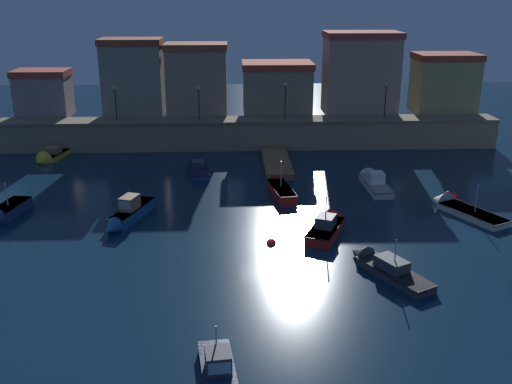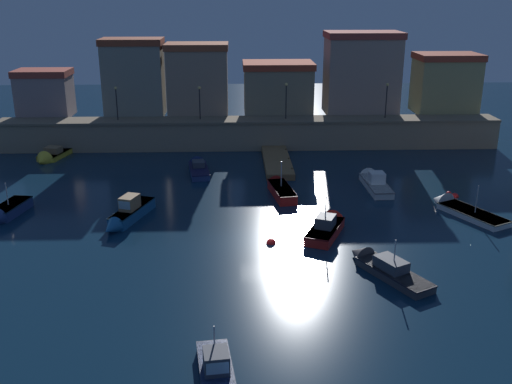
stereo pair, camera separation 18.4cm
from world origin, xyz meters
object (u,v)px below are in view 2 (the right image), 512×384
(mooring_buoy_2, at_px, (271,243))
(moored_boat_7, at_px, (373,181))
(quay_lamp_0, at_px, (116,98))
(moored_boat_12, at_px, (381,266))
(moored_boat_3, at_px, (50,156))
(moored_boat_2, at_px, (458,208))
(mooring_buoy_1, at_px, (449,194))
(moored_boat_4, at_px, (218,379))
(moored_boat_0, at_px, (6,212))
(quay_lamp_2, at_px, (286,95))
(mooring_buoy_0, at_px, (455,197))
(moored_boat_1, at_px, (128,214))
(moored_boat_9, at_px, (280,188))
(moored_boat_6, at_px, (328,225))
(quay_lamp_1, at_px, (200,97))
(quay_lamp_3, at_px, (387,95))
(moored_boat_10, at_px, (198,167))

(mooring_buoy_2, bearing_deg, moored_boat_7, 51.41)
(quay_lamp_0, distance_m, moored_boat_12, 37.17)
(moored_boat_3, bearing_deg, moored_boat_12, 60.47)
(moored_boat_2, bearing_deg, mooring_buoy_1, -36.80)
(quay_lamp_0, height_order, moored_boat_4, quay_lamp_0)
(moored_boat_2, relative_size, moored_boat_12, 1.06)
(moored_boat_0, relative_size, moored_boat_4, 0.97)
(moored_boat_3, bearing_deg, quay_lamp_2, 113.25)
(moored_boat_2, xyz_separation_m, moored_boat_12, (-8.40, -9.93, 0.10))
(moored_boat_12, distance_m, mooring_buoy_0, 16.27)
(quay_lamp_0, height_order, moored_boat_0, quay_lamp_0)
(moored_boat_4, height_order, moored_boat_7, moored_boat_4)
(moored_boat_1, bearing_deg, mooring_buoy_2, 85.93)
(quay_lamp_2, relative_size, moored_boat_9, 0.61)
(moored_boat_9, bearing_deg, moored_boat_3, 54.89)
(quay_lamp_2, bearing_deg, moored_boat_1, -122.52)
(moored_boat_12, height_order, mooring_buoy_1, moored_boat_12)
(moored_boat_6, height_order, mooring_buoy_0, moored_boat_6)
(quay_lamp_0, relative_size, moored_boat_0, 0.71)
(quay_lamp_2, relative_size, moored_boat_12, 0.58)
(moored_boat_6, height_order, mooring_buoy_1, moored_boat_6)
(moored_boat_3, relative_size, moored_boat_4, 1.03)
(moored_boat_4, bearing_deg, mooring_buoy_1, 135.55)
(moored_boat_3, bearing_deg, moored_boat_0, 18.40)
(moored_boat_4, xyz_separation_m, moored_boat_6, (7.45, 17.11, 0.06))
(quay_lamp_1, distance_m, quay_lamp_2, 9.18)
(moored_boat_0, bearing_deg, quay_lamp_3, 131.79)
(moored_boat_4, relative_size, mooring_buoy_0, 7.98)
(moored_boat_9, bearing_deg, mooring_buoy_2, 163.74)
(mooring_buoy_2, bearing_deg, moored_boat_4, -102.06)
(quay_lamp_0, relative_size, moored_boat_10, 0.56)
(mooring_buoy_2, bearing_deg, moored_boat_2, 20.32)
(quay_lamp_3, xyz_separation_m, moored_boat_6, (-9.68, -23.66, -5.18))
(quay_lamp_1, bearing_deg, quay_lamp_0, 180.00)
(mooring_buoy_1, bearing_deg, moored_boat_10, 160.58)
(quay_lamp_1, relative_size, moored_boat_9, 0.56)
(quay_lamp_3, bearing_deg, mooring_buoy_1, -83.79)
(moored_boat_6, relative_size, moored_boat_10, 0.95)
(quay_lamp_0, bearing_deg, moored_boat_4, -74.16)
(quay_lamp_2, xyz_separation_m, moored_boat_4, (-6.36, -40.78, -5.28))
(quay_lamp_0, bearing_deg, moored_boat_9, -43.15)
(moored_boat_7, bearing_deg, quay_lamp_1, 48.18)
(moored_boat_1, height_order, moored_boat_9, moored_boat_9)
(moored_boat_3, bearing_deg, moored_boat_2, 79.73)
(moored_boat_0, xyz_separation_m, moored_boat_7, (29.52, 6.59, -0.02))
(moored_boat_6, bearing_deg, moored_boat_1, 104.12)
(moored_boat_4, height_order, moored_boat_10, moored_boat_4)
(moored_boat_0, relative_size, moored_boat_6, 0.83)
(moored_boat_3, height_order, mooring_buoy_2, moored_boat_3)
(mooring_buoy_0, relative_size, mooring_buoy_2, 0.98)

